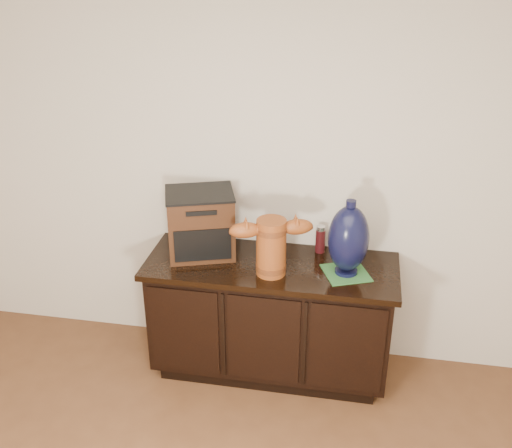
% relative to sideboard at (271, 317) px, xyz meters
% --- Properties ---
extents(sideboard, '(1.46, 0.56, 0.75)m').
position_rel_sideboard_xyz_m(sideboard, '(0.00, 0.00, 0.00)').
color(sideboard, black).
rests_on(sideboard, ground).
extents(terracotta_vessel, '(0.46, 0.23, 0.33)m').
position_rel_sideboard_xyz_m(terracotta_vessel, '(0.01, -0.11, 0.55)').
color(terracotta_vessel, '#98491B').
rests_on(terracotta_vessel, sideboard).
extents(tv_radio, '(0.47, 0.42, 0.39)m').
position_rel_sideboard_xyz_m(tv_radio, '(-0.43, 0.06, 0.56)').
color(tv_radio, '#381C0E').
rests_on(tv_radio, sideboard).
extents(green_mat, '(0.31, 0.31, 0.01)m').
position_rel_sideboard_xyz_m(green_mat, '(0.43, -0.03, 0.37)').
color(green_mat, '#2F6A30').
rests_on(green_mat, sideboard).
extents(lamp_base, '(0.30, 0.30, 0.44)m').
position_rel_sideboard_xyz_m(lamp_base, '(0.43, -0.03, 0.58)').
color(lamp_base, black).
rests_on(lamp_base, green_mat).
extents(spray_can, '(0.06, 0.06, 0.17)m').
position_rel_sideboard_xyz_m(spray_can, '(0.26, 0.20, 0.45)').
color(spray_can, '#570E13').
rests_on(spray_can, sideboard).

